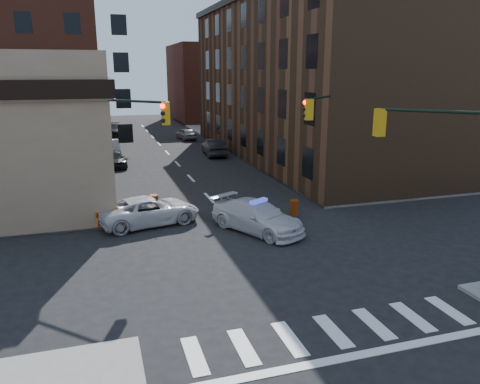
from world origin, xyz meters
TOP-DOWN VIEW (x-y plane):
  - ground at (0.00, 0.00)m, footprint 140.00×140.00m
  - sidewalk_ne at (23.00, 32.75)m, footprint 34.00×54.50m
  - commercial_row_ne at (13.00, 22.50)m, footprint 14.00×34.00m
  - filler_nw at (-16.00, 62.00)m, footprint 20.00×18.00m
  - filler_ne at (14.00, 58.00)m, footprint 16.00×16.00m
  - signal_pole_se at (6.04, -5.52)m, footprint 5.40×5.27m
  - signal_pole_nw at (-5.85, 5.34)m, footprint 3.58×3.67m
  - signal_pole_ne at (5.84, 5.35)m, footprint 3.67×3.58m
  - tree_ne_near at (7.50, 26.00)m, footprint 3.00×3.00m
  - tree_ne_far at (7.50, 34.00)m, footprint 3.00×3.00m
  - police_car at (0.86, 3.00)m, footprint 4.48×5.75m
  - pickup at (-4.32, 5.80)m, footprint 5.83×3.60m
  - parked_car_wnear at (-5.41, 22.30)m, footprint 2.16×4.31m
  - parked_car_wfar at (-5.50, 27.72)m, footprint 1.82×4.71m
  - parked_car_wdeep at (-4.42, 42.81)m, footprint 2.15×5.11m
  - parked_car_enear at (4.14, 25.07)m, footprint 2.00×5.05m
  - parked_car_efar at (3.62, 36.66)m, footprint 2.16×4.24m
  - pedestrian_a at (-10.35, 7.77)m, footprint 0.69×0.46m
  - pedestrian_b at (-9.14, 9.08)m, footprint 0.97×0.84m
  - pedestrian_c at (-11.17, 6.76)m, footprint 1.13×1.14m
  - barrel_road at (3.78, 4.92)m, footprint 0.66×0.66m
  - barrel_bank at (-3.76, 8.30)m, footprint 0.65×0.65m
  - barricade_nw_a at (-6.50, 5.70)m, footprint 1.39×0.85m
  - barricade_nw_b at (-11.23, 6.72)m, footprint 1.29×0.86m

SIDE VIEW (x-z plane):
  - ground at x=0.00m, z-range 0.00..0.00m
  - sidewalk_ne at x=23.00m, z-range 0.00..0.15m
  - barrel_road at x=3.78m, z-range 0.00..0.90m
  - barrel_bank at x=-3.76m, z-range 0.00..0.93m
  - barricade_nw_b at x=-11.23m, z-range 0.15..1.04m
  - barricade_nw_a at x=-6.50m, z-range 0.15..1.12m
  - parked_car_efar at x=3.62m, z-range 0.00..1.38m
  - parked_car_wnear at x=-5.41m, z-range 0.00..1.41m
  - parked_car_wdeep at x=-4.42m, z-range 0.00..1.47m
  - pickup at x=-4.32m, z-range 0.00..1.51m
  - parked_car_wfar at x=-5.50m, z-range 0.00..1.53m
  - police_car at x=0.86m, z-range 0.00..1.56m
  - parked_car_enear at x=4.14m, z-range 0.00..1.64m
  - pedestrian_b at x=-9.14m, z-range 0.15..1.86m
  - pedestrian_a at x=-10.35m, z-range 0.15..2.04m
  - pedestrian_c at x=-11.17m, z-range 0.15..2.08m
  - tree_ne_near at x=7.50m, z-range 1.06..5.91m
  - tree_ne_far at x=7.50m, z-range 1.06..5.91m
  - signal_pole_nw at x=-5.85m, z-range 0.34..8.34m
  - signal_pole_ne at x=5.84m, z-range 0.34..8.34m
  - signal_pole_se at x=6.04m, z-range 0.61..8.61m
  - filler_ne at x=14.00m, z-range 0.00..12.00m
  - commercial_row_ne at x=13.00m, z-range 0.00..14.00m
  - filler_nw at x=-16.00m, z-range 0.00..16.00m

